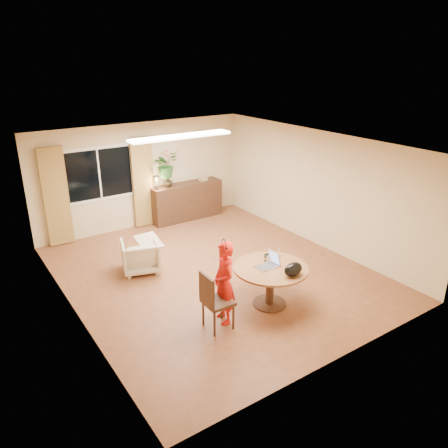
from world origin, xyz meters
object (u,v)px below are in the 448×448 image
object	(u,v)px
dining_table	(270,275)
armchair	(140,256)
dining_chair	(218,300)
child	(224,283)
sideboard	(187,201)

from	to	relation	value
dining_table	armchair	distance (m)	2.81
dining_chair	child	xyz separation A→B (m)	(0.19, 0.11, 0.21)
dining_chair	dining_table	bearing A→B (deg)	5.04
sideboard	child	bearing A→B (deg)	-112.36
dining_chair	armchair	distance (m)	2.54
child	dining_table	bearing A→B (deg)	99.88
armchair	sideboard	bearing A→B (deg)	-120.64
dining_table	child	size ratio (longest dim) A/B	0.91
sideboard	dining_chair	bearing A→B (deg)	-113.87
dining_table	armchair	world-z (taller)	dining_table
child	dining_chair	bearing A→B (deg)	-48.36
dining_table	dining_chair	distance (m)	1.13
dining_table	dining_chair	xyz separation A→B (m)	(-1.13, -0.07, -0.08)
dining_chair	sideboard	xyz separation A→B (m)	(2.05, 4.63, -0.01)
dining_chair	child	distance (m)	0.30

